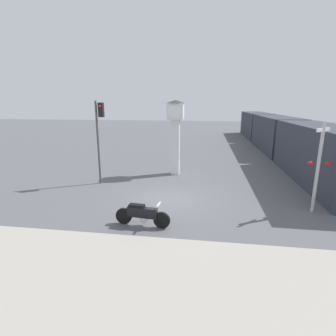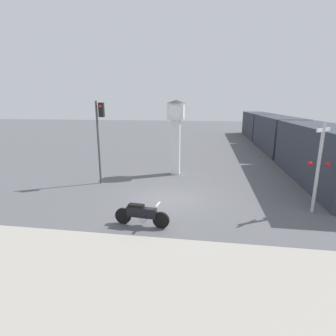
{
  "view_description": "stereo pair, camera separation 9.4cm",
  "coord_description": "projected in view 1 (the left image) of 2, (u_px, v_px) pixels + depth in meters",
  "views": [
    {
      "loc": [
        1.74,
        -12.3,
        4.69
      ],
      "look_at": [
        -0.19,
        0.89,
        1.38
      ],
      "focal_mm": 28.0,
      "sensor_mm": 36.0,
      "label": 1
    },
    {
      "loc": [
        1.84,
        -12.28,
        4.69
      ],
      "look_at": [
        -0.19,
        0.89,
        1.38
      ],
      "focal_mm": 28.0,
      "sensor_mm": 36.0,
      "label": 2
    }
  ],
  "objects": [
    {
      "name": "sidewalk_strip",
      "position": [
        128.0,
        299.0,
        6.37
      ],
      "size": [
        36.0,
        6.0,
        0.1
      ],
      "color": "#9E998E",
      "rests_on": "ground_plane"
    },
    {
      "name": "ground_plane",
      "position": [
        169.0,
        199.0,
        13.18
      ],
      "size": [
        120.0,
        120.0,
        0.0
      ],
      "primitive_type": "plane",
      "color": "#56565B"
    },
    {
      "name": "freight_train",
      "position": [
        275.0,
        134.0,
        26.47
      ],
      "size": [
        2.8,
        32.96,
        3.4
      ],
      "color": "#333842",
      "rests_on": "ground_plane"
    },
    {
      "name": "traffic_light",
      "position": [
        99.0,
        128.0,
        14.97
      ],
      "size": [
        0.5,
        0.35,
        4.82
      ],
      "color": "#47474C",
      "rests_on": "ground_plane"
    },
    {
      "name": "clock_tower",
      "position": [
        175.0,
        126.0,
        17.13
      ],
      "size": [
        1.25,
        1.25,
        4.89
      ],
      "color": "white",
      "rests_on": "ground_plane"
    },
    {
      "name": "railroad_crossing_signal",
      "position": [
        319.0,
        164.0,
        11.15
      ],
      "size": [
        0.9,
        0.82,
        3.98
      ],
      "color": "#B7B7BC",
      "rests_on": "ground_plane"
    },
    {
      "name": "motorcycle",
      "position": [
        142.0,
        215.0,
        10.19
      ],
      "size": [
        2.23,
        0.49,
        0.98
      ],
      "rotation": [
        0.0,
        0.0,
        -0.1
      ],
      "color": "black",
      "rests_on": "ground_plane"
    }
  ]
}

